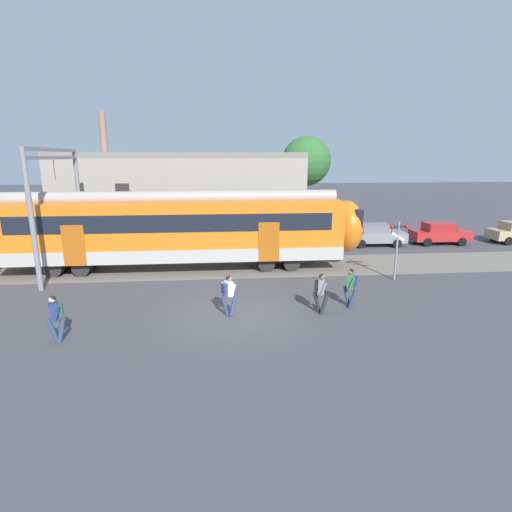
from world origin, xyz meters
TOP-DOWN VIEW (x-y plane):
  - ground_plane at (0.00, 0.00)m, footprint 160.00×160.00m
  - commuter_train at (-11.50, 7.04)m, footprint 38.05×3.07m
  - pedestrian_navy at (-6.09, -1.85)m, footprint 0.70×0.53m
  - pedestrian_white at (-0.30, -0.07)m, footprint 0.71×0.51m
  - pedestrian_grey at (3.34, -0.12)m, footprint 0.61×0.61m
  - pedestrian_green at (4.76, 0.42)m, footprint 0.56×0.66m
  - parked_car_grey at (10.30, 11.88)m, footprint 4.08×1.91m
  - parked_car_red at (15.07, 11.98)m, footprint 4.06×1.88m
  - catenary_gantry at (-9.03, 7.05)m, footprint 0.24×6.64m
  - crossing_signal at (8.22, 3.92)m, footprint 0.96×0.22m
  - background_building at (-3.36, 15.64)m, footprint 17.87×5.00m
  - street_tree_right at (6.67, 18.82)m, footprint 4.07×4.07m

SIDE VIEW (x-z plane):
  - ground_plane at x=0.00m, z-range 0.00..0.00m
  - parked_car_grey at x=10.30m, z-range 0.01..1.55m
  - parked_car_red at x=15.07m, z-range 0.01..1.55m
  - pedestrian_navy at x=-6.09m, z-range 0.16..1.82m
  - pedestrian_white at x=-0.30m, z-range 0.16..1.82m
  - pedestrian_grey at x=3.34m, z-range 0.16..1.82m
  - pedestrian_green at x=4.76m, z-range 0.16..1.82m
  - crossing_signal at x=8.22m, z-range 0.51..3.51m
  - commuter_train at x=-11.50m, z-range -0.11..4.62m
  - background_building at x=-3.36m, z-range -1.39..7.81m
  - catenary_gantry at x=-9.03m, z-range 1.05..7.58m
  - street_tree_right at x=6.67m, z-range 1.83..9.60m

